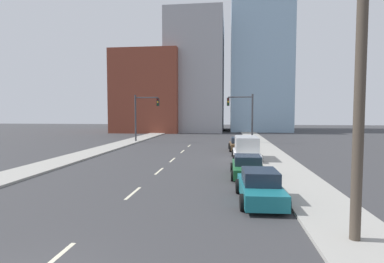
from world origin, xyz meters
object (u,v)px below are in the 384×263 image
at_px(sedan_teal, 260,187).
at_px(sedan_brown, 239,144).
at_px(box_truck_white, 246,149).
at_px(traffic_signal_right, 245,112).
at_px(utility_pole_right_near, 360,77).
at_px(sedan_green, 247,167).
at_px(traffic_signal_left, 142,112).

xyz_separation_m(sedan_teal, sedan_brown, (-0.31, 19.07, -0.03)).
bearing_deg(box_truck_white, sedan_teal, -91.26).
height_order(traffic_signal_right, sedan_teal, traffic_signal_right).
relative_size(utility_pole_right_near, sedan_brown, 2.35).
height_order(sedan_teal, sedan_green, sedan_teal).
distance_m(sedan_teal, box_truck_white, 12.36).
relative_size(box_truck_white, sedan_brown, 1.39).
relative_size(utility_pole_right_near, sedan_green, 2.25).
distance_m(traffic_signal_left, sedan_teal, 30.35).
relative_size(traffic_signal_right, sedan_green, 1.48).
relative_size(traffic_signal_left, sedan_green, 1.48).
height_order(utility_pole_right_near, sedan_brown, utility_pole_right_near).
bearing_deg(sedan_teal, box_truck_white, 87.37).
bearing_deg(sedan_green, sedan_teal, -87.77).
distance_m(traffic_signal_right, box_truck_white, 14.94).
height_order(traffic_signal_left, sedan_green, traffic_signal_left).
bearing_deg(sedan_green, utility_pole_right_near, -74.51).
distance_m(sedan_teal, sedan_green, 5.48).
bearing_deg(traffic_signal_right, box_truck_white, -92.85).
height_order(sedan_teal, sedan_brown, sedan_teal).
bearing_deg(utility_pole_right_near, traffic_signal_right, 93.06).
xyz_separation_m(traffic_signal_left, sedan_brown, (13.22, -7.86, -3.56)).
bearing_deg(sedan_green, sedan_brown, 90.21).
xyz_separation_m(utility_pole_right_near, box_truck_white, (-2.39, 16.59, -4.22)).
relative_size(traffic_signal_left, sedan_teal, 1.46).
xyz_separation_m(sedan_teal, box_truck_white, (0.10, 12.36, 0.29)).
bearing_deg(sedan_teal, traffic_signal_left, 114.49).
bearing_deg(box_truck_white, traffic_signal_left, 132.28).
distance_m(utility_pole_right_near, box_truck_white, 17.28).
xyz_separation_m(traffic_signal_right, sedan_teal, (-0.82, -26.93, -3.53)).
xyz_separation_m(traffic_signal_left, utility_pole_right_near, (16.02, -31.16, 0.98)).
bearing_deg(traffic_signal_left, sedan_teal, -63.32).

